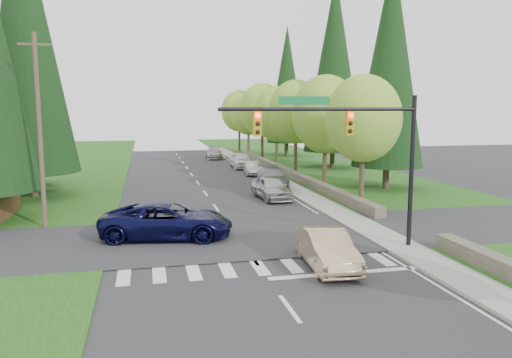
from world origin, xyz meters
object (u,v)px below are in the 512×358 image
object	(u,v)px
suv_navy	(167,221)
parked_car_a	(272,188)
sedan_champagne	(327,249)
parked_car_c	(252,168)
parked_car_d	(241,160)
parked_car_e	(214,153)
parked_car_b	(272,177)

from	to	relation	value
suv_navy	parked_car_a	world-z (taller)	suv_navy
sedan_champagne	parked_car_c	bearing A→B (deg)	87.35
sedan_champagne	parked_car_d	xyz separation A→B (m)	(3.00, 33.33, 0.08)
parked_car_a	parked_car_e	world-z (taller)	parked_car_a
parked_car_c	parked_car_d	world-z (taller)	parked_car_d
parked_car_b	parked_car_c	bearing A→B (deg)	96.44
sedan_champagne	parked_car_d	world-z (taller)	parked_car_d
parked_car_b	parked_car_c	distance (m)	7.55
suv_navy	parked_car_a	size ratio (longest dim) A/B	1.33
parked_car_d	suv_navy	bearing A→B (deg)	-107.39
sedan_champagne	parked_car_c	xyz separation A→B (m)	(3.00, 27.83, -0.11)
sedan_champagne	parked_car_b	size ratio (longest dim) A/B	0.86
parked_car_b	sedan_champagne	bearing A→B (deg)	-91.98
suv_navy	parked_car_c	bearing A→B (deg)	-11.83
parked_car_a	parked_car_d	bearing A→B (deg)	81.37
parked_car_b	parked_car_d	world-z (taller)	parked_car_d
suv_navy	parked_car_d	distance (m)	28.94
sedan_champagne	parked_car_d	size ratio (longest dim) A/B	0.94
parked_car_a	parked_car_c	bearing A→B (deg)	79.51
parked_car_a	parked_car_e	size ratio (longest dim) A/B	0.97
suv_navy	parked_car_c	world-z (taller)	suv_navy
parked_car_a	parked_car_c	world-z (taller)	parked_car_a
sedan_champagne	parked_car_c	size ratio (longest dim) A/B	1.18
parked_car_d	parked_car_e	xyz separation A→B (m)	(-1.40, 10.62, -0.12)
sedan_champagne	parked_car_c	distance (m)	28.00
parked_car_b	parked_car_c	world-z (taller)	parked_car_b
sedan_champagne	suv_navy	distance (m)	8.31
parked_car_e	suv_navy	bearing A→B (deg)	-97.09
parked_car_b	parked_car_e	bearing A→B (deg)	99.83
suv_navy	parked_car_c	distance (m)	23.78
parked_car_d	parked_car_e	size ratio (longest dim) A/B	1.00
parked_car_c	suv_navy	bearing A→B (deg)	-106.77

